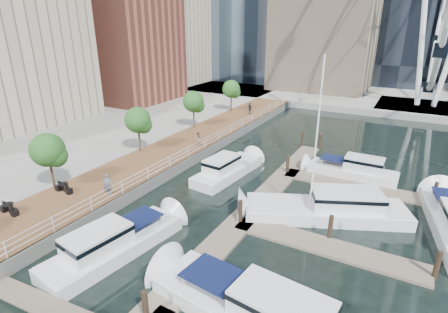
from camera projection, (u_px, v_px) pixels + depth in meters
ground at (129, 276)px, 19.59m from camera, size 520.00×520.00×0.00m
boardwalk at (166, 157)px, 35.74m from camera, size 6.00×60.00×1.00m
seawall at (190, 162)px, 34.39m from camera, size 0.25×60.00×1.00m
land_inland at (8, 123)px, 47.89m from camera, size 48.00×90.00×1.00m
land_far at (372, 70)px, 102.90m from camera, size 200.00×114.00×1.00m
pier at (424, 109)px, 55.68m from camera, size 14.00×12.00×1.00m
railing at (189, 152)px, 34.07m from camera, size 0.10×60.00×1.05m
floating_docks at (318, 222)px, 24.00m from camera, size 16.00×34.00×2.60m
midrise_condos at (77, 22)px, 51.85m from camera, size 19.00×67.00×28.00m
street_trees at (138, 120)px, 34.65m from camera, size 2.60×42.60×4.60m
pedestrian_near at (108, 184)px, 26.48m from camera, size 0.74×0.68×1.69m
pedestrian_mid at (198, 139)px, 37.14m from camera, size 0.88×0.96×1.59m
pedestrian_far at (250, 108)px, 50.14m from camera, size 1.09×0.87×1.73m
moored_yachts at (315, 221)px, 25.03m from camera, size 23.23×27.59×11.50m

